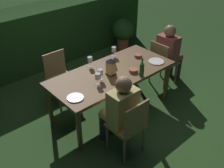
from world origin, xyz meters
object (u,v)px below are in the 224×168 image
Objects in this scene: wine_glass_b at (90,60)px; bowl_bread at (112,66)px; plate_b at (156,61)px; dining_table at (112,75)px; plate_a at (75,98)px; green_bottle_on_table at (142,69)px; person_in_rust at (170,51)px; potted_plant_by_hedge at (123,32)px; bowl_olives at (138,56)px; chair_side_right_a at (59,75)px; lantern_centerpiece at (111,66)px; chair_head_far at (162,61)px; person_in_mustard at (119,109)px; wine_glass_a at (100,73)px; wine_glass_d at (98,77)px; wine_glass_c at (114,50)px; bowl_salad at (133,70)px; chair_side_left_a at (130,125)px.

bowl_bread is at bearing -47.47° from wine_glass_b.
wine_glass_b is at bearing 146.76° from plate_b.
plate_a is (-0.82, -0.20, 0.06)m from dining_table.
person_in_rust is at bearing 17.80° from green_bottle_on_table.
wine_glass_b is 2.30m from potted_plant_by_hedge.
bowl_olives is at bearing 47.93° from green_bottle_on_table.
chair_side_right_a is 1.05m from lantern_centerpiece.
potted_plant_by_hedge is at bearing 41.73° from lantern_centerpiece.
bowl_olives reaches higher than plate_b.
chair_side_right_a and chair_head_far have the same top height.
plate_a is at bearing 178.40° from plate_b.
dining_table is 0.79m from person_in_mustard.
wine_glass_a is at bearing 170.02° from plate_b.
wine_glass_b is 1.32× the size of bowl_olives.
wine_glass_a is at bearing 32.70° from wine_glass_d.
wine_glass_b is 0.87m from plate_a.
wine_glass_b reaches higher than potted_plant_by_hedge.
green_bottle_on_table is at bearing -31.36° from wine_glass_a.
dining_table is 0.67m from bowl_olives.
wine_glass_b is at bearing 118.57° from green_bottle_on_table.
wine_glass_d is at bearing -176.10° from person_in_rust.
plate_a is (-0.76, -0.15, -0.14)m from lantern_centerpiece.
person_in_mustard is 6.80× the size of wine_glass_d.
potted_plant_by_hedge is (2.20, 0.74, -0.02)m from chair_side_right_a.
plate_a and plate_b have the same top height.
plate_b is at bearing -153.56° from chair_head_far.
bowl_bread is (-0.17, 0.48, -0.08)m from green_bottle_on_table.
plate_b is at bearing -1.60° from plate_a.
wine_glass_b is at bearing 132.53° from bowl_bread.
bowl_olives is (0.42, 0.46, -0.09)m from green_bottle_on_table.
green_bottle_on_table is at bearing -164.55° from plate_b.
lantern_centerpiece reaches higher than potted_plant_by_hedge.
potted_plant_by_hedge is at bearing 41.48° from bowl_bread.
wine_glass_a reaches higher than dining_table.
dining_table is 2.27× the size of chair_side_right_a.
wine_glass_c is 1.24× the size of bowl_salad.
person_in_mustard reaches higher than wine_glass_a.
green_bottle_on_table is 1.72× the size of wine_glass_a.
potted_plant_by_hedge is at bearing 49.86° from bowl_salad.
chair_side_right_a is 0.96m from bowl_bread.
dining_table is 13.08× the size of bowl_bread.
person_in_rust is 6.80× the size of wine_glass_b.
chair_side_left_a is 1.47m from bowl_olives.
person_in_mustard reaches higher than plate_a.
plate_b is at bearing -58.36° from wine_glass_c.
chair_head_far is 2.08m from plate_a.
chair_head_far reaches higher than bowl_olives.
green_bottle_on_table is (0.69, 0.46, 0.37)m from chair_side_left_a.
wine_glass_c is at bearing 55.96° from chair_side_left_a.
bowl_salad is at bearing 92.67° from green_bottle_on_table.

